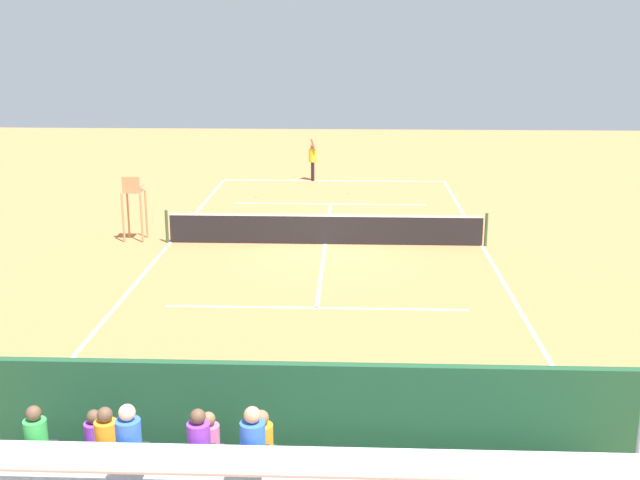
{
  "coord_description": "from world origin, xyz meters",
  "views": [
    {
      "loc": [
        -0.86,
        24.73,
        6.71
      ],
      "look_at": [
        0.0,
        4.0,
        1.2
      ],
      "focal_mm": 44.93,
      "sensor_mm": 36.0,
      "label": 1
    }
  ],
  "objects_px": {
    "tennis_player": "(313,158)",
    "bleacher_stand": "(264,478)",
    "tennis_racket": "(295,179)",
    "tennis_ball_far": "(348,193)",
    "courtside_bench": "(397,431)",
    "tennis_net": "(325,229)",
    "umpire_chair": "(133,201)",
    "equipment_bag": "(272,454)",
    "tennis_ball_near": "(256,196)"
  },
  "relations": [
    {
      "from": "tennis_player",
      "to": "bleacher_stand",
      "type": "bearing_deg",
      "value": 91.47
    },
    {
      "from": "tennis_racket",
      "to": "tennis_player",
      "type": "bearing_deg",
      "value": 172.79
    },
    {
      "from": "tennis_ball_far",
      "to": "courtside_bench",
      "type": "bearing_deg",
      "value": 92.51
    },
    {
      "from": "tennis_net",
      "to": "umpire_chair",
      "type": "bearing_deg",
      "value": -2.14
    },
    {
      "from": "equipment_bag",
      "to": "tennis_player",
      "type": "xyz_separation_m",
      "value": [
        0.58,
        -24.48,
        0.84
      ]
    },
    {
      "from": "tennis_ball_near",
      "to": "equipment_bag",
      "type": "bearing_deg",
      "value": 97.48
    },
    {
      "from": "equipment_bag",
      "to": "tennis_player",
      "type": "relative_size",
      "value": 0.47
    },
    {
      "from": "equipment_bag",
      "to": "tennis_player",
      "type": "bearing_deg",
      "value": -88.64
    },
    {
      "from": "bleacher_stand",
      "to": "tennis_player",
      "type": "xyz_separation_m",
      "value": [
        0.68,
        -26.45,
        0.05
      ]
    },
    {
      "from": "bleacher_stand",
      "to": "tennis_ball_far",
      "type": "distance_m",
      "value": 23.47
    },
    {
      "from": "tennis_net",
      "to": "bleacher_stand",
      "type": "distance_m",
      "value": 15.37
    },
    {
      "from": "tennis_net",
      "to": "bleacher_stand",
      "type": "height_order",
      "value": "bleacher_stand"
    },
    {
      "from": "tennis_ball_far",
      "to": "umpire_chair",
      "type": "bearing_deg",
      "value": 48.78
    },
    {
      "from": "tennis_ball_near",
      "to": "tennis_ball_far",
      "type": "distance_m",
      "value": 3.84
    },
    {
      "from": "umpire_chair",
      "to": "tennis_player",
      "type": "relative_size",
      "value": 1.11
    },
    {
      "from": "umpire_chair",
      "to": "equipment_bag",
      "type": "relative_size",
      "value": 2.38
    },
    {
      "from": "umpire_chair",
      "to": "tennis_ball_far",
      "type": "height_order",
      "value": "umpire_chair"
    },
    {
      "from": "tennis_player",
      "to": "tennis_ball_near",
      "type": "bearing_deg",
      "value": 60.78
    },
    {
      "from": "umpire_chair",
      "to": "courtside_bench",
      "type": "height_order",
      "value": "umpire_chair"
    },
    {
      "from": "bleacher_stand",
      "to": "courtside_bench",
      "type": "bearing_deg",
      "value": -131.91
    },
    {
      "from": "tennis_net",
      "to": "equipment_bag",
      "type": "bearing_deg",
      "value": 88.41
    },
    {
      "from": "bleacher_stand",
      "to": "umpire_chair",
      "type": "relative_size",
      "value": 4.23
    },
    {
      "from": "tennis_player",
      "to": "tennis_ball_near",
      "type": "relative_size",
      "value": 29.18
    },
    {
      "from": "umpire_chair",
      "to": "tennis_ball_near",
      "type": "xyz_separation_m",
      "value": [
        -3.11,
        -7.04,
        -1.28
      ]
    },
    {
      "from": "courtside_bench",
      "to": "tennis_player",
      "type": "xyz_separation_m",
      "value": [
        2.56,
        -24.35,
        0.46
      ]
    },
    {
      "from": "tennis_net",
      "to": "equipment_bag",
      "type": "height_order",
      "value": "tennis_net"
    },
    {
      "from": "equipment_bag",
      "to": "tennis_ball_far",
      "type": "distance_m",
      "value": 21.5
    },
    {
      "from": "tennis_net",
      "to": "tennis_player",
      "type": "height_order",
      "value": "tennis_player"
    },
    {
      "from": "umpire_chair",
      "to": "tennis_ball_near",
      "type": "height_order",
      "value": "umpire_chair"
    },
    {
      "from": "tennis_racket",
      "to": "tennis_ball_far",
      "type": "relative_size",
      "value": 8.67
    },
    {
      "from": "tennis_player",
      "to": "tennis_ball_near",
      "type": "xyz_separation_m",
      "value": [
        2.13,
        3.81,
        -0.98
      ]
    },
    {
      "from": "umpire_chair",
      "to": "tennis_racket",
      "type": "bearing_deg",
      "value": -111.99
    },
    {
      "from": "courtside_bench",
      "to": "tennis_ball_far",
      "type": "bearing_deg",
      "value": -87.49
    },
    {
      "from": "tennis_player",
      "to": "tennis_racket",
      "type": "xyz_separation_m",
      "value": [
        0.82,
        -0.1,
        -1.0
      ]
    },
    {
      "from": "tennis_ball_far",
      "to": "tennis_ball_near",
      "type": "bearing_deg",
      "value": 12.11
    },
    {
      "from": "tennis_racket",
      "to": "bleacher_stand",
      "type": "bearing_deg",
      "value": 93.24
    },
    {
      "from": "umpire_chair",
      "to": "tennis_racket",
      "type": "distance_m",
      "value": 11.88
    },
    {
      "from": "tennis_ball_near",
      "to": "tennis_ball_far",
      "type": "bearing_deg",
      "value": -167.89
    },
    {
      "from": "courtside_bench",
      "to": "tennis_racket",
      "type": "xyz_separation_m",
      "value": [
        3.38,
        -24.46,
        -0.54
      ]
    },
    {
      "from": "tennis_net",
      "to": "tennis_player",
      "type": "xyz_separation_m",
      "value": [
        0.95,
        -11.08,
        0.51
      ]
    },
    {
      "from": "courtside_bench",
      "to": "tennis_ball_far",
      "type": "relative_size",
      "value": 27.27
    },
    {
      "from": "bleacher_stand",
      "to": "tennis_ball_far",
      "type": "bearing_deg",
      "value": -92.31
    },
    {
      "from": "tennis_net",
      "to": "bleacher_stand",
      "type": "xyz_separation_m",
      "value": [
        0.28,
        15.36,
        0.46
      ]
    },
    {
      "from": "equipment_bag",
      "to": "umpire_chair",
      "type": "bearing_deg",
      "value": -66.85
    },
    {
      "from": "tennis_player",
      "to": "equipment_bag",
      "type": "bearing_deg",
      "value": 91.36
    },
    {
      "from": "tennis_net",
      "to": "tennis_racket",
      "type": "distance_m",
      "value": 11.34
    },
    {
      "from": "umpire_chair",
      "to": "tennis_racket",
      "type": "xyz_separation_m",
      "value": [
        -4.42,
        -10.95,
        -1.3
      ]
    },
    {
      "from": "umpire_chair",
      "to": "tennis_ball_far",
      "type": "relative_size",
      "value": 32.42
    },
    {
      "from": "courtside_bench",
      "to": "tennis_player",
      "type": "distance_m",
      "value": 24.49
    },
    {
      "from": "tennis_player",
      "to": "tennis_net",
      "type": "bearing_deg",
      "value": 94.92
    }
  ]
}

